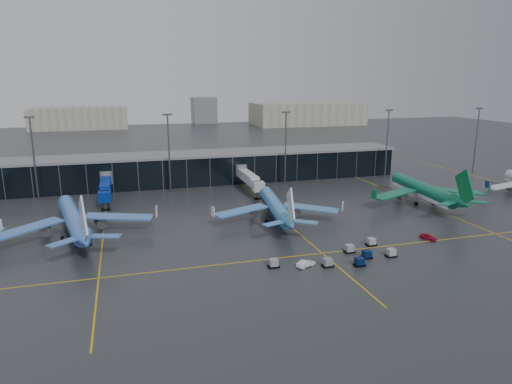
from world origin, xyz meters
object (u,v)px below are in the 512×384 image
object	(u,v)px
airliner_arkefly	(72,208)
airliner_klm_near	(275,198)
baggage_carts	(349,255)
service_van_red	(428,237)
mobile_airstair	(290,221)
airliner_aer_lingus	(423,181)
service_van_white	(306,263)

from	to	relation	value
airliner_arkefly	airliner_klm_near	size ratio (longest dim) A/B	1.10
baggage_carts	service_van_red	bearing A→B (deg)	13.26
airliner_arkefly	airliner_klm_near	xyz separation A→B (m)	(49.37, -1.30, -0.63)
baggage_carts	mobile_airstair	xyz separation A→B (m)	(-3.59, 25.57, 0.01)
airliner_aer_lingus	mobile_airstair	distance (m)	46.20
service_van_red	baggage_carts	bearing A→B (deg)	172.46
airliner_arkefly	mobile_airstair	distance (m)	52.48
airliner_klm_near	baggage_carts	xyz separation A→B (m)	(6.08, -29.67, -5.30)
baggage_carts	service_van_white	bearing A→B (deg)	-172.29
baggage_carts	service_van_white	xyz separation A→B (m)	(-10.20, -1.38, -0.08)
airliner_klm_near	airliner_aer_lingus	size ratio (longest dim) A/B	0.92
service_van_red	airliner_aer_lingus	bearing A→B (deg)	35.86
airliner_arkefly	service_van_red	world-z (taller)	airliner_arkefly
airliner_klm_near	airliner_aer_lingus	distance (m)	47.77
service_van_red	service_van_white	size ratio (longest dim) A/B	0.95
airliner_klm_near	baggage_carts	size ratio (longest dim) A/B	1.44
airliner_arkefly	baggage_carts	bearing A→B (deg)	-40.76
baggage_carts	airliner_klm_near	bearing A→B (deg)	101.59
airliner_arkefly	airliner_klm_near	world-z (taller)	airliner_arkefly
airliner_aer_lingus	service_van_red	distance (m)	34.44
airliner_aer_lingus	baggage_carts	distance (m)	53.81
airliner_arkefly	airliner_aer_lingus	world-z (taller)	airliner_arkefly
baggage_carts	service_van_red	world-z (taller)	baggage_carts
airliner_arkefly	baggage_carts	distance (m)	63.79
airliner_klm_near	mobile_airstair	xyz separation A→B (m)	(2.50, -4.10, -5.29)
mobile_airstair	service_van_red	distance (m)	33.27
airliner_klm_near	service_van_white	xyz separation A→B (m)	(-4.11, -31.05, -5.37)
baggage_carts	mobile_airstair	size ratio (longest dim) A/B	7.20
airliner_arkefly	mobile_airstair	size ratio (longest dim) A/B	11.43
airliner_arkefly	airliner_aer_lingus	size ratio (longest dim) A/B	1.02
airliner_klm_near	mobile_airstair	bearing A→B (deg)	-50.84
airliner_klm_near	service_van_red	xyz separation A→B (m)	(28.95, -24.28, -5.39)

